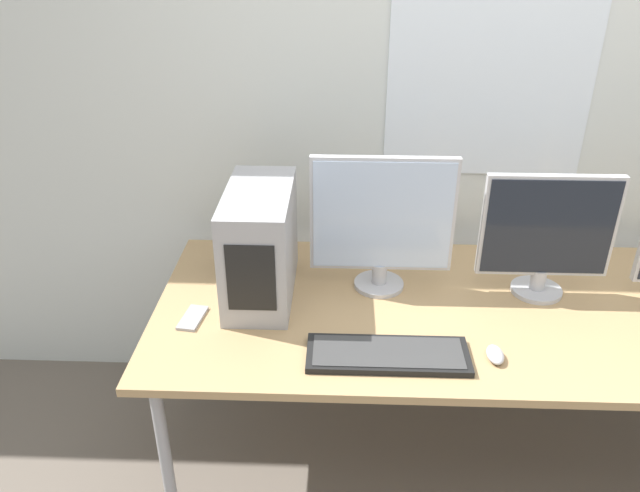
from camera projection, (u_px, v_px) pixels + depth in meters
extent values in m
cube|color=silver|center=(504.00, 83.00, 2.34)|extent=(8.00, 0.06, 2.70)
cube|color=white|center=(500.00, 10.00, 2.19)|extent=(0.76, 0.01, 1.23)
cube|color=tan|center=(516.00, 312.00, 2.12)|extent=(2.45, 0.92, 0.03)
cylinder|color=#99999E|center=(167.00, 465.00, 2.00)|extent=(0.04, 0.04, 0.70)
cylinder|color=#99999E|center=(212.00, 327.00, 2.66)|extent=(0.04, 0.04, 0.70)
cube|color=#9E9EA3|center=(260.00, 243.00, 2.12)|extent=(0.22, 0.46, 0.38)
cube|color=black|center=(251.00, 279.00, 1.91)|extent=(0.15, 0.00, 0.23)
cylinder|color=#B7B7BC|center=(379.00, 284.00, 2.24)|extent=(0.18, 0.18, 0.02)
cylinder|color=#B7B7BC|center=(379.00, 273.00, 2.21)|extent=(0.05, 0.05, 0.07)
cube|color=#B7B7BC|center=(382.00, 215.00, 2.11)|extent=(0.49, 0.03, 0.41)
cube|color=silver|center=(383.00, 217.00, 2.09)|extent=(0.47, 0.00, 0.39)
cylinder|color=#B7B7BC|center=(536.00, 290.00, 2.20)|extent=(0.18, 0.18, 0.02)
cylinder|color=#B7B7BC|center=(538.00, 279.00, 2.18)|extent=(0.05, 0.05, 0.07)
cube|color=#B7B7BC|center=(548.00, 226.00, 2.08)|extent=(0.45, 0.03, 0.36)
cube|color=black|center=(550.00, 228.00, 2.07)|extent=(0.42, 0.00, 0.34)
cube|color=black|center=(388.00, 355.00, 1.87)|extent=(0.49, 0.18, 0.02)
cube|color=#383838|center=(388.00, 352.00, 1.87)|extent=(0.45, 0.15, 0.00)
ellipsoid|color=#B2B2B7|center=(495.00, 355.00, 1.87)|extent=(0.05, 0.09, 0.03)
cube|color=#99999E|center=(193.00, 318.00, 2.05)|extent=(0.08, 0.15, 0.01)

